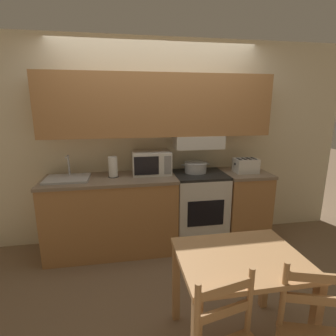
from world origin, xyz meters
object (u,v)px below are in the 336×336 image
(sink_basin, at_px, (67,178))
(paper_towel_roll, at_px, (113,167))
(dining_table, at_px, (239,272))
(stove_range, at_px, (199,208))
(toaster, at_px, (246,165))
(microwave, at_px, (151,162))
(cooking_pot, at_px, (195,167))

(sink_basin, bearing_deg, paper_towel_roll, 3.13)
(paper_towel_roll, bearing_deg, dining_table, -59.20)
(stove_range, relative_size, paper_towel_roll, 3.86)
(toaster, bearing_deg, stove_range, 175.93)
(microwave, distance_m, toaster, 1.19)
(toaster, height_order, sink_basin, sink_basin)
(cooking_pot, xyz_separation_m, toaster, (0.62, -0.10, 0.02))
(stove_range, height_order, cooking_pot, cooking_pot)
(toaster, xyz_separation_m, paper_towel_roll, (-1.64, 0.06, 0.03))
(microwave, relative_size, toaster, 1.59)
(cooking_pot, bearing_deg, dining_table, -93.85)
(dining_table, bearing_deg, sink_basin, 133.55)
(cooking_pot, xyz_separation_m, paper_towel_roll, (-1.01, -0.05, 0.05))
(microwave, distance_m, dining_table, 1.73)
(paper_towel_roll, bearing_deg, stove_range, -0.93)
(stove_range, xyz_separation_m, microwave, (-0.59, 0.10, 0.60))
(dining_table, bearing_deg, microwave, 105.55)
(cooking_pot, height_order, toaster, toaster)
(toaster, distance_m, sink_basin, 2.15)
(paper_towel_roll, bearing_deg, cooking_pot, 2.61)
(microwave, height_order, paper_towel_roll, microwave)
(dining_table, bearing_deg, stove_range, 84.45)
(cooking_pot, bearing_deg, sink_basin, -177.22)
(cooking_pot, distance_m, toaster, 0.63)
(cooking_pot, xyz_separation_m, sink_basin, (-1.53, -0.07, -0.05))
(microwave, bearing_deg, toaster, -6.85)
(cooking_pot, relative_size, dining_table, 0.42)
(sink_basin, xyz_separation_m, dining_table, (1.42, -1.50, -0.34))
(stove_range, relative_size, sink_basin, 1.93)
(dining_table, bearing_deg, paper_towel_roll, 120.80)
(cooking_pot, relative_size, toaster, 1.25)
(stove_range, height_order, dining_table, stove_range)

